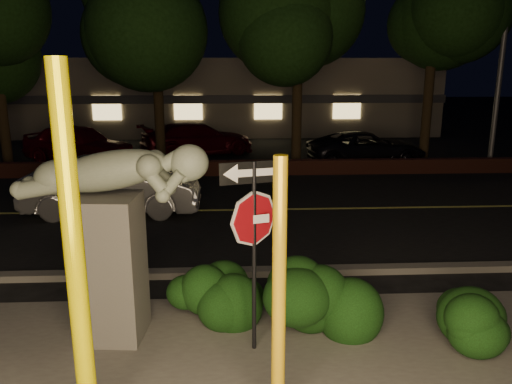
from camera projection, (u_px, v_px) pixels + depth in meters
ground at (228, 184)px, 15.67m from camera, size 90.00×90.00×0.00m
road at (228, 210)px, 12.77m from camera, size 80.00×8.00×0.01m
lane_marking at (228, 210)px, 12.76m from camera, size 80.00×0.12×0.00m
curb at (227, 272)px, 8.78m from camera, size 80.00×0.25×0.12m
brick_wall at (228, 168)px, 16.87m from camera, size 40.00×0.35×0.50m
parking_lot at (229, 148)px, 22.45m from camera, size 40.00×12.00×0.01m
building at (228, 94)px, 29.70m from camera, size 22.00×10.20×4.00m
tree_far_c at (299, 4)px, 17.13m from camera, size 4.80×4.80×7.84m
tree_far_d at (435, 14)px, 17.92m from camera, size 4.40×4.40×7.42m
yellow_pole_left at (76, 267)px, 4.48m from camera, size 0.18×0.18×3.67m
yellow_pole_right at (279, 295)px, 4.90m from camera, size 0.14×0.14×2.80m
signpost at (254, 219)px, 6.08m from camera, size 0.82×0.24×2.49m
sculpture at (112, 222)px, 6.43m from camera, size 2.48×0.85×2.65m
hedge_center at (226, 288)px, 7.21m from camera, size 1.84×0.93×0.94m
hedge_right at (311, 290)px, 6.94m from camera, size 1.80×1.08×1.13m
hedge_far_right at (486, 310)px, 6.51m from camera, size 1.65×1.30×1.01m
streetlight at (501, 10)px, 16.75m from camera, size 1.38×0.40×9.15m
silver_sedan at (113, 186)px, 12.35m from camera, size 4.28×1.51×1.41m
parked_car_red at (78, 144)px, 18.89m from camera, size 4.70×3.52×1.49m
parked_car_darkred at (198, 139)px, 20.60m from camera, size 5.05×3.53×1.36m
parked_car_dark at (366, 148)px, 18.75m from camera, size 4.52×2.34×1.22m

